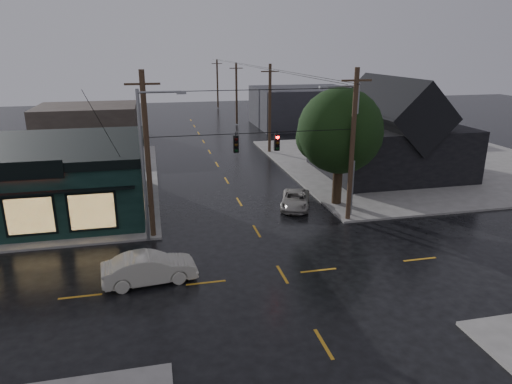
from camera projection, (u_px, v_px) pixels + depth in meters
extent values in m
plane|color=black|center=(282.00, 274.00, 23.81)|extent=(160.00, 160.00, 0.00)
cube|color=slate|center=(417.00, 162.00, 46.59)|extent=(28.00, 28.00, 0.15)
cube|color=black|center=(27.00, 182.00, 32.03)|extent=(16.00, 12.00, 4.20)
cube|color=black|center=(21.00, 149.00, 31.31)|extent=(16.30, 12.30, 0.60)
cube|color=black|center=(388.00, 148.00, 42.04)|extent=(12.00, 11.00, 4.50)
cylinder|color=black|center=(338.00, 177.00, 33.68)|extent=(0.70, 0.70, 4.07)
sphere|color=black|center=(340.00, 131.00, 32.64)|extent=(6.16, 6.16, 6.16)
cylinder|color=black|center=(255.00, 133.00, 27.93)|extent=(13.00, 0.04, 0.04)
cube|color=#322824|center=(88.00, 123.00, 57.35)|extent=(12.00, 10.00, 4.40)
cube|color=#28282D|center=(303.00, 107.00, 68.15)|extent=(14.00, 12.00, 5.60)
imported|color=beige|center=(150.00, 268.00, 22.82)|extent=(4.81, 2.12, 1.54)
imported|color=#A29D95|center=(295.00, 200.00, 33.56)|extent=(3.36, 4.74, 1.20)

